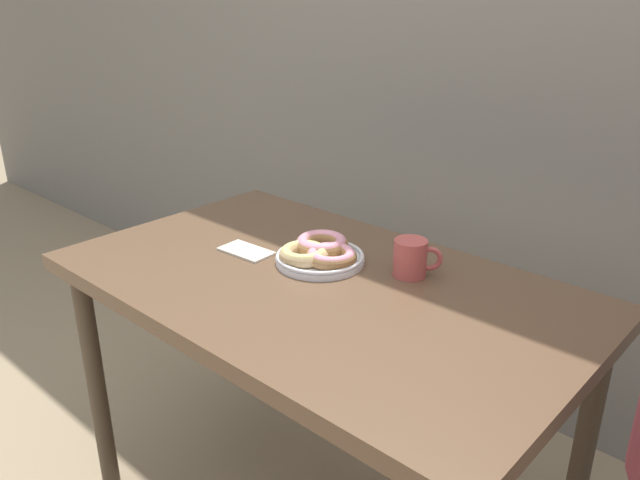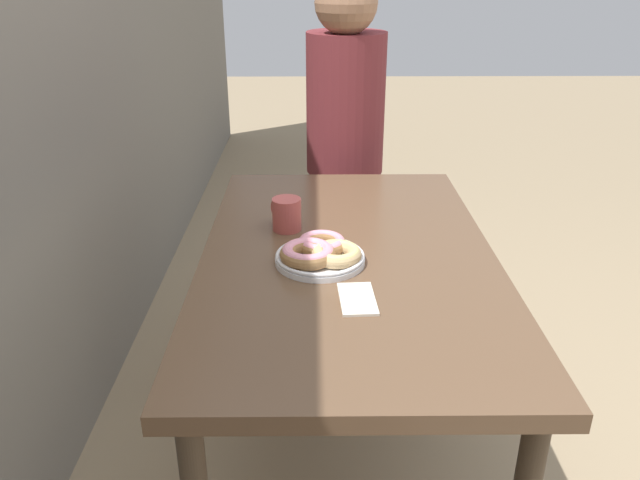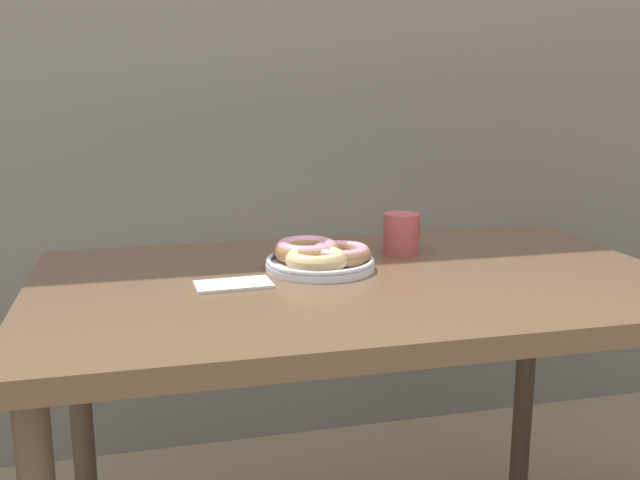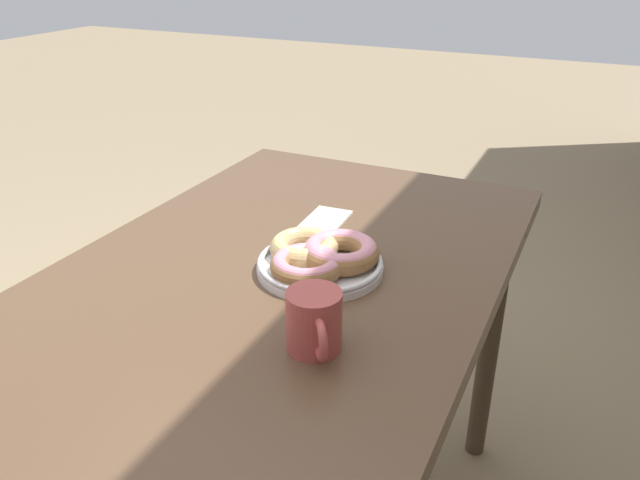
# 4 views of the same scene
# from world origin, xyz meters

# --- Properties ---
(dining_table) EXTENTS (1.24, 0.73, 0.75)m
(dining_table) POSITION_xyz_m (0.00, 0.27, 0.67)
(dining_table) COLOR brown
(dining_table) RESTS_ON ground_plane
(donut_plate) EXTENTS (0.24, 0.24, 0.05)m
(donut_plate) POSITION_xyz_m (-0.06, 0.34, 0.78)
(donut_plate) COLOR white
(donut_plate) RESTS_ON dining_table
(coffee_mug) EXTENTS (0.10, 0.09, 0.09)m
(coffee_mug) POSITION_xyz_m (0.15, 0.44, 0.80)
(coffee_mug) COLOR #B74C47
(coffee_mug) RESTS_ON dining_table
(napkin) EXTENTS (0.14, 0.08, 0.01)m
(napkin) POSITION_xyz_m (-0.24, 0.27, 0.76)
(napkin) COLOR beige
(napkin) RESTS_ON dining_table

